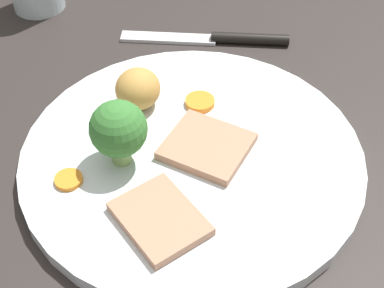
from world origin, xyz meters
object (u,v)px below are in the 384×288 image
object	(u,v)px
roast_potato_left	(138,89)
carrot_coin_front	(200,102)
meat_slice_under	(211,146)
knife	(220,38)
dinner_plate	(192,158)
broccoli_floret	(118,130)
carrot_coin_back	(68,180)
meat_slice_main	(160,219)

from	to	relation	value
roast_potato_left	carrot_coin_front	distance (cm)	5.91
meat_slice_under	knife	size ratio (longest dim) A/B	0.37
dinner_plate	broccoli_floret	size ratio (longest dim) A/B	4.91
meat_slice_under	broccoli_floret	xyz separation A→B (cm)	(-1.31, 7.55, 3.10)
roast_potato_left	carrot_coin_back	bearing A→B (deg)	152.60
meat_slice_main	meat_slice_under	world-z (taller)	same
carrot_coin_back	carrot_coin_front	bearing A→B (deg)	-47.90
carrot_coin_back	meat_slice_main	bearing A→B (deg)	-117.92
meat_slice_main	roast_potato_left	bearing A→B (deg)	10.85
broccoli_floret	knife	bearing A→B (deg)	-24.45
roast_potato_left	carrot_coin_back	world-z (taller)	roast_potato_left
broccoli_floret	meat_slice_under	bearing A→B (deg)	-80.13
knife	meat_slice_main	bearing A→B (deg)	82.24
dinner_plate	carrot_coin_back	xyz separation A→B (cm)	(-3.42, 10.06, 0.91)
dinner_plate	roast_potato_left	world-z (taller)	roast_potato_left
broccoli_floret	meat_slice_main	bearing A→B (deg)	-151.50
carrot_coin_front	meat_slice_under	bearing A→B (deg)	-171.02
carrot_coin_front	carrot_coin_back	world-z (taller)	carrot_coin_front
meat_slice_main	carrot_coin_front	size ratio (longest dim) A/B	2.52
dinner_plate	broccoli_floret	world-z (taller)	broccoli_floret
carrot_coin_front	roast_potato_left	bearing A→B (deg)	89.91
meat_slice_under	carrot_coin_back	xyz separation A→B (cm)	(-3.77, 11.68, -0.19)
broccoli_floret	roast_potato_left	bearing A→B (deg)	-7.07
meat_slice_main	carrot_coin_front	bearing A→B (deg)	-12.55
dinner_plate	carrot_coin_front	world-z (taller)	carrot_coin_front
meat_slice_main	broccoli_floret	bearing A→B (deg)	28.50
meat_slice_main	roast_potato_left	distance (cm)	14.11
carrot_coin_front	knife	xyz separation A→B (cm)	(12.11, -2.20, -1.22)
roast_potato_left	carrot_coin_back	xyz separation A→B (cm)	(-9.72, 5.04, -1.62)
meat_slice_under	carrot_coin_front	distance (cm)	6.01
meat_slice_under	roast_potato_left	bearing A→B (deg)	48.17
dinner_plate	meat_slice_main	xyz separation A→B (cm)	(-7.49, 2.38, 1.10)
carrot_coin_front	broccoli_floret	distance (cm)	10.33
dinner_plate	carrot_coin_front	distance (cm)	6.40
roast_potato_left	knife	bearing A→B (deg)	-33.14
carrot_coin_front	knife	size ratio (longest dim) A/B	0.15
dinner_plate	roast_potato_left	size ratio (longest dim) A/B	6.68
knife	carrot_coin_front	bearing A→B (deg)	83.46
meat_slice_main	dinner_plate	bearing A→B (deg)	-17.67
roast_potato_left	carrot_coin_back	distance (cm)	11.06
meat_slice_main	carrot_coin_back	bearing A→B (deg)	62.08
roast_potato_left	broccoli_floret	xyz separation A→B (cm)	(-7.26, 0.90, 1.68)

